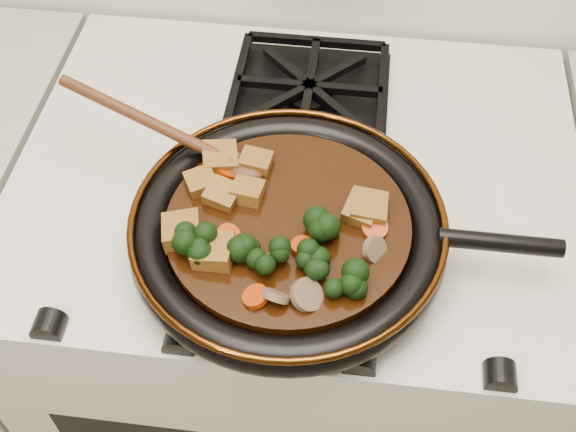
# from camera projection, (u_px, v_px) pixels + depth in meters

# --- Properties ---
(stove) EXTENTS (0.76, 0.60, 0.90)m
(stove) POSITION_uv_depth(u_px,v_px,m) (295.00, 335.00, 1.32)
(stove) COLOR beige
(stove) RESTS_ON ground
(burner_grate_front) EXTENTS (0.23, 0.23, 0.03)m
(burner_grate_front) POSITION_uv_depth(u_px,v_px,m) (285.00, 245.00, 0.87)
(burner_grate_front) COLOR black
(burner_grate_front) RESTS_ON stove
(burner_grate_back) EXTENTS (0.23, 0.23, 0.03)m
(burner_grate_back) POSITION_uv_depth(u_px,v_px,m) (309.00, 91.00, 1.05)
(burner_grate_back) COLOR black
(burner_grate_back) RESTS_ON stove
(skillet) EXTENTS (0.50, 0.37, 0.05)m
(skillet) POSITION_uv_depth(u_px,v_px,m) (290.00, 230.00, 0.85)
(skillet) COLOR black
(skillet) RESTS_ON burner_grate_front
(braising_sauce) EXTENTS (0.29, 0.29, 0.02)m
(braising_sauce) POSITION_uv_depth(u_px,v_px,m) (288.00, 227.00, 0.84)
(braising_sauce) COLOR black
(braising_sauce) RESTS_ON skillet
(tofu_cube_0) EXTENTS (0.04, 0.04, 0.02)m
(tofu_cube_0) POSITION_uv_depth(u_px,v_px,m) (247.00, 192.00, 0.86)
(tofu_cube_0) COLOR brown
(tofu_cube_0) RESTS_ON braising_sauce
(tofu_cube_1) EXTENTS (0.05, 0.05, 0.03)m
(tofu_cube_1) POSITION_uv_depth(u_px,v_px,m) (182.00, 231.00, 0.82)
(tofu_cube_1) COLOR brown
(tofu_cube_1) RESTS_ON braising_sauce
(tofu_cube_2) EXTENTS (0.05, 0.04, 0.03)m
(tofu_cube_2) POSITION_uv_depth(u_px,v_px,m) (214.00, 252.00, 0.80)
(tofu_cube_2) COLOR brown
(tofu_cube_2) RESTS_ON braising_sauce
(tofu_cube_3) EXTENTS (0.05, 0.05, 0.03)m
(tofu_cube_3) POSITION_uv_depth(u_px,v_px,m) (223.00, 195.00, 0.85)
(tofu_cube_3) COLOR brown
(tofu_cube_3) RESTS_ON braising_sauce
(tofu_cube_4) EXTENTS (0.05, 0.05, 0.02)m
(tofu_cube_4) POSITION_uv_depth(u_px,v_px,m) (201.00, 182.00, 0.87)
(tofu_cube_4) COLOR brown
(tofu_cube_4) RESTS_ON braising_sauce
(tofu_cube_5) EXTENTS (0.05, 0.05, 0.03)m
(tofu_cube_5) POSITION_uv_depth(u_px,v_px,m) (361.00, 211.00, 0.84)
(tofu_cube_5) COLOR brown
(tofu_cube_5) RESTS_ON braising_sauce
(tofu_cube_6) EXTENTS (0.05, 0.05, 0.03)m
(tofu_cube_6) POSITION_uv_depth(u_px,v_px,m) (220.00, 159.00, 0.89)
(tofu_cube_6) COLOR brown
(tofu_cube_6) RESTS_ON braising_sauce
(tofu_cube_7) EXTENTS (0.04, 0.04, 0.02)m
(tofu_cube_7) POSITION_uv_depth(u_px,v_px,m) (256.00, 162.00, 0.89)
(tofu_cube_7) COLOR brown
(tofu_cube_7) RESTS_ON braising_sauce
(tofu_cube_8) EXTENTS (0.05, 0.04, 0.03)m
(tofu_cube_8) POSITION_uv_depth(u_px,v_px,m) (368.00, 209.00, 0.84)
(tofu_cube_8) COLOR brown
(tofu_cube_8) RESTS_ON braising_sauce
(broccoli_floret_0) EXTENTS (0.08, 0.08, 0.05)m
(broccoli_floret_0) POSITION_uv_depth(u_px,v_px,m) (241.00, 248.00, 0.80)
(broccoli_floret_0) COLOR black
(broccoli_floret_0) RESTS_ON braising_sauce
(broccoli_floret_1) EXTENTS (0.08, 0.09, 0.07)m
(broccoli_floret_1) POSITION_uv_depth(u_px,v_px,m) (196.00, 245.00, 0.80)
(broccoli_floret_1) COLOR black
(broccoli_floret_1) RESTS_ON braising_sauce
(broccoli_floret_2) EXTENTS (0.07, 0.07, 0.06)m
(broccoli_floret_2) POSITION_uv_depth(u_px,v_px,m) (344.00, 285.00, 0.77)
(broccoli_floret_2) COLOR black
(broccoli_floret_2) RESTS_ON braising_sauce
(broccoli_floret_3) EXTENTS (0.07, 0.07, 0.06)m
(broccoli_floret_3) POSITION_uv_depth(u_px,v_px,m) (268.00, 259.00, 0.79)
(broccoli_floret_3) COLOR black
(broccoli_floret_3) RESTS_ON braising_sauce
(broccoli_floret_4) EXTENTS (0.09, 0.09, 0.06)m
(broccoli_floret_4) POSITION_uv_depth(u_px,v_px,m) (322.00, 227.00, 0.82)
(broccoli_floret_4) COLOR black
(broccoli_floret_4) RESTS_ON braising_sauce
(broccoli_floret_5) EXTENTS (0.08, 0.07, 0.07)m
(broccoli_floret_5) POSITION_uv_depth(u_px,v_px,m) (312.00, 264.00, 0.79)
(broccoli_floret_5) COLOR black
(broccoli_floret_5) RESTS_ON braising_sauce
(carrot_coin_0) EXTENTS (0.03, 0.03, 0.02)m
(carrot_coin_0) POSITION_uv_depth(u_px,v_px,m) (256.00, 296.00, 0.77)
(carrot_coin_0) COLOR #A22B04
(carrot_coin_0) RESTS_ON braising_sauce
(carrot_coin_1) EXTENTS (0.03, 0.03, 0.02)m
(carrot_coin_1) POSITION_uv_depth(u_px,v_px,m) (229.00, 171.00, 0.88)
(carrot_coin_1) COLOR #A22B04
(carrot_coin_1) RESTS_ON braising_sauce
(carrot_coin_2) EXTENTS (0.03, 0.03, 0.01)m
(carrot_coin_2) POSITION_uv_depth(u_px,v_px,m) (303.00, 246.00, 0.81)
(carrot_coin_2) COLOR #A22B04
(carrot_coin_2) RESTS_ON braising_sauce
(carrot_coin_3) EXTENTS (0.03, 0.03, 0.02)m
(carrot_coin_3) POSITION_uv_depth(u_px,v_px,m) (375.00, 228.00, 0.82)
(carrot_coin_3) COLOR #A22B04
(carrot_coin_3) RESTS_ON braising_sauce
(carrot_coin_4) EXTENTS (0.03, 0.03, 0.01)m
(carrot_coin_4) POSITION_uv_depth(u_px,v_px,m) (219.00, 166.00, 0.89)
(carrot_coin_4) COLOR #A22B04
(carrot_coin_4) RESTS_ON braising_sauce
(carrot_coin_5) EXTENTS (0.03, 0.03, 0.02)m
(carrot_coin_5) POSITION_uv_depth(u_px,v_px,m) (228.00, 235.00, 0.82)
(carrot_coin_5) COLOR #A22B04
(carrot_coin_5) RESTS_ON braising_sauce
(mushroom_slice_0) EXTENTS (0.04, 0.04, 0.03)m
(mushroom_slice_0) POSITION_uv_depth(u_px,v_px,m) (375.00, 250.00, 0.80)
(mushroom_slice_0) COLOR brown
(mushroom_slice_0) RESTS_ON braising_sauce
(mushroom_slice_1) EXTENTS (0.04, 0.03, 0.03)m
(mushroom_slice_1) POSITION_uv_depth(u_px,v_px,m) (276.00, 296.00, 0.76)
(mushroom_slice_1) COLOR brown
(mushroom_slice_1) RESTS_ON braising_sauce
(mushroom_slice_2) EXTENTS (0.04, 0.04, 0.03)m
(mushroom_slice_2) POSITION_uv_depth(u_px,v_px,m) (239.00, 163.00, 0.89)
(mushroom_slice_2) COLOR brown
(mushroom_slice_2) RESTS_ON braising_sauce
(mushroom_slice_3) EXTENTS (0.05, 0.05, 0.03)m
(mushroom_slice_3) POSITION_uv_depth(u_px,v_px,m) (307.00, 295.00, 0.77)
(mushroom_slice_3) COLOR brown
(mushroom_slice_3) RESTS_ON braising_sauce
(wooden_spoon) EXTENTS (0.16, 0.07, 0.25)m
(wooden_spoon) POSITION_uv_depth(u_px,v_px,m) (190.00, 142.00, 0.89)
(wooden_spoon) COLOR #4D2510
(wooden_spoon) RESTS_ON braising_sauce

